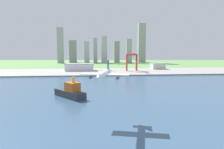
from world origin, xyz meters
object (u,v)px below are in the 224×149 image
Objects in this scene: warehouse_main at (79,67)px; container_barge at (70,92)px; port_crane_red at (132,58)px; warehouse_annex at (158,66)px; airplane_landing at (104,74)px.

container_barge is at bearing -88.91° from warehouse_main.
port_crane_red is 122.59m from warehouse_main.
port_crane_red reaches higher than warehouse_main.
container_barge is 1.35× the size of warehouse_annex.
warehouse_main is 195.36m from warehouse_annex.
container_barge is at bearing -114.73° from port_crane_red.
port_crane_red is (82.42, 328.62, -2.92)m from airplane_landing.
container_barge is 346.73m from warehouse_annex.
port_crane_red is at bearing -150.28° from warehouse_annex.
warehouse_main is at bearing 171.94° from port_crane_red.
airplane_landing is at bearing -68.17° from container_barge.
warehouse_main is at bearing 96.13° from airplane_landing.
airplane_landing is at bearing -112.89° from warehouse_annex.
warehouse_annex is at bearing 29.72° from port_crane_red.
port_crane_red is at bearing 75.92° from airplane_landing.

